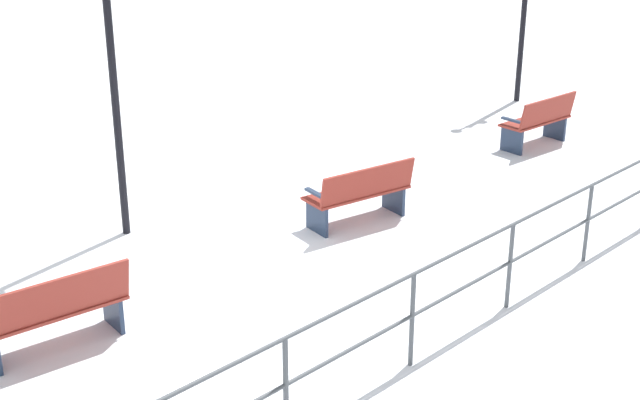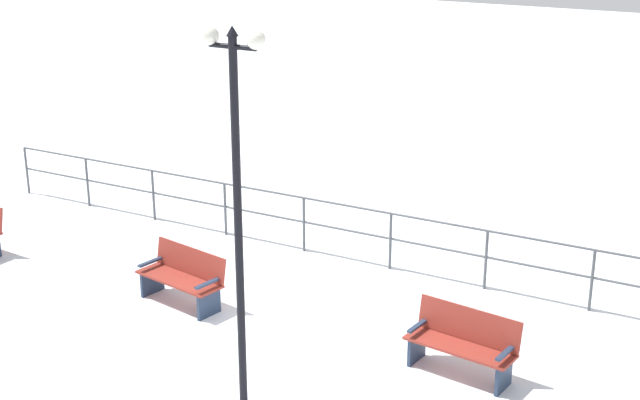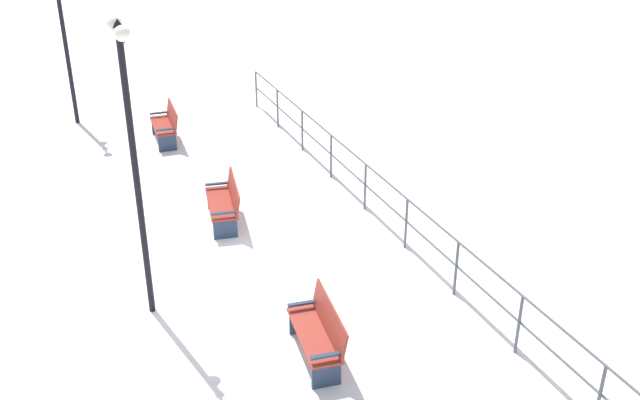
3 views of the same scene
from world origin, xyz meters
name	(u,v)px [view 2 (image 2 of 3)]	position (x,y,z in m)	size (l,w,h in m)	color
ground_plane	(306,338)	(0.00, 0.00, 0.00)	(80.00, 80.00, 0.00)	white
bench_second	(183,277)	(-0.13, -2.33, 0.45)	(0.85, 1.61, 0.89)	maroon
bench_third	(463,342)	(-0.16, 2.35, 0.46)	(0.73, 1.58, 0.90)	maroon
lamppost_middle	(236,166)	(1.91, 0.14, 3.19)	(0.23, 0.86, 4.85)	black
waterfront_railing	(391,231)	(-2.95, 0.00, 0.70)	(0.05, 17.26, 1.05)	#4C5156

